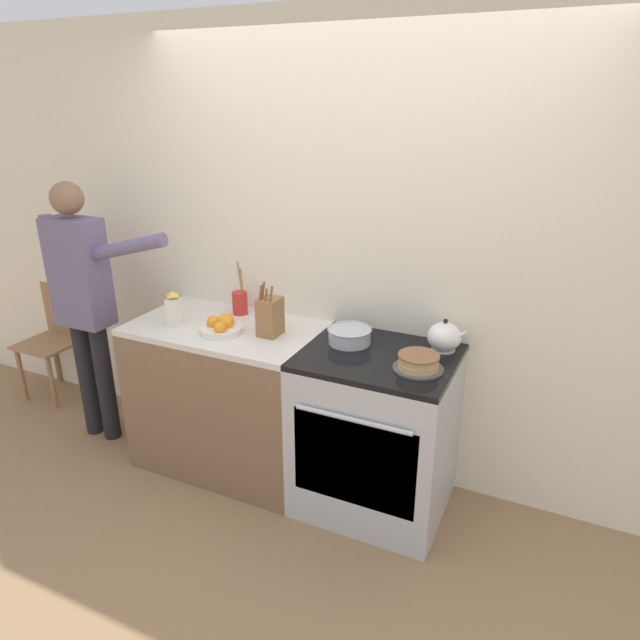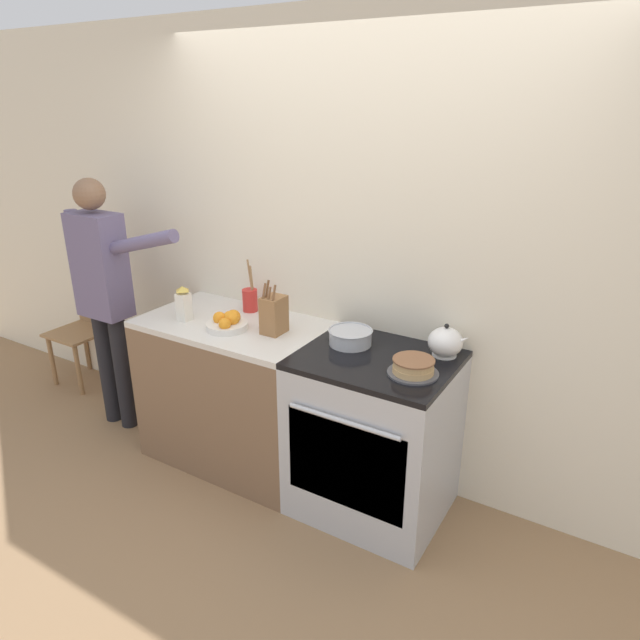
% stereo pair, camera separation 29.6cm
% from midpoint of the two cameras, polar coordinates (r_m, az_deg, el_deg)
% --- Properties ---
extents(ground_plane, '(16.00, 16.00, 0.00)m').
position_cam_midpoint_polar(ground_plane, '(3.28, -4.33, -19.64)').
color(ground_plane, '#93704C').
extents(wall_back, '(8.00, 0.04, 2.60)m').
position_cam_midpoint_polar(wall_back, '(3.19, 0.95, 5.95)').
color(wall_back, silver).
rests_on(wall_back, ground_plane).
extents(counter_cabinet, '(1.10, 0.66, 0.92)m').
position_cam_midpoint_polar(counter_cabinet, '(3.55, -11.46, -7.48)').
color(counter_cabinet, brown).
rests_on(counter_cabinet, ground_plane).
extents(stove_range, '(0.79, 0.69, 0.92)m').
position_cam_midpoint_polar(stove_range, '(3.14, 2.83, -11.18)').
color(stove_range, '#B7BABF').
rests_on(stove_range, ground_plane).
extents(layer_cake, '(0.25, 0.25, 0.08)m').
position_cam_midpoint_polar(layer_cake, '(2.77, 6.82, -4.32)').
color(layer_cake, '#4C4C51').
rests_on(layer_cake, stove_range).
extents(tea_kettle, '(0.22, 0.18, 0.17)m').
position_cam_midpoint_polar(tea_kettle, '(2.99, 9.62, -1.73)').
color(tea_kettle, white).
rests_on(tea_kettle, stove_range).
extents(mixing_bowl, '(0.24, 0.24, 0.08)m').
position_cam_midpoint_polar(mixing_bowl, '(3.04, 0.19, -1.62)').
color(mixing_bowl, '#B7BABF').
rests_on(mixing_bowl, stove_range).
extents(knife_block, '(0.11, 0.14, 0.30)m').
position_cam_midpoint_polar(knife_block, '(3.15, -7.72, 0.31)').
color(knife_block, olive).
rests_on(knife_block, counter_cabinet).
extents(utensil_crock, '(0.09, 0.09, 0.33)m').
position_cam_midpoint_polar(utensil_crock, '(3.50, -10.42, 1.75)').
color(utensil_crock, red).
rests_on(utensil_crock, counter_cabinet).
extents(fruit_bowl, '(0.24, 0.24, 0.10)m').
position_cam_midpoint_polar(fruit_bowl, '(3.25, -12.36, -0.64)').
color(fruit_bowl, silver).
rests_on(fruit_bowl, counter_cabinet).
extents(milk_carton, '(0.07, 0.07, 0.21)m').
position_cam_midpoint_polar(milk_carton, '(3.39, -16.85, 0.97)').
color(milk_carton, white).
rests_on(milk_carton, counter_cabinet).
extents(person_baker, '(0.95, 0.20, 1.70)m').
position_cam_midpoint_polar(person_baker, '(3.88, -24.66, 2.45)').
color(person_baker, black).
rests_on(person_baker, ground_plane).
extents(dining_chair, '(0.40, 0.40, 0.84)m').
position_cam_midpoint_polar(dining_chair, '(4.83, -26.41, -1.18)').
color(dining_chair, '#997047').
rests_on(dining_chair, ground_plane).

